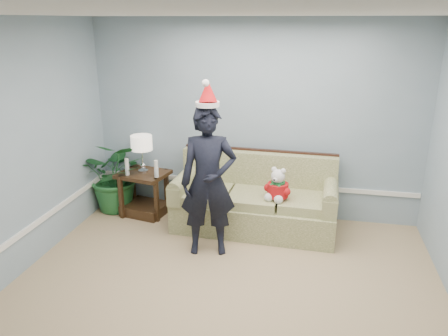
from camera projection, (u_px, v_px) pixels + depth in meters
name	position (u px, v px, depth m)	size (l,w,h in m)	color
room_shell	(211.00, 186.00, 3.60)	(4.54, 5.04, 2.74)	tan
wainscot_trim	(139.00, 214.00, 5.21)	(4.49, 4.99, 0.06)	white
sofa	(255.00, 202.00, 5.82)	(2.13, 0.97, 0.99)	#5C6831
side_table	(145.00, 198.00, 6.23)	(0.74, 0.66, 0.63)	#3D2816
table_lamp	(142.00, 144.00, 6.01)	(0.29, 0.29, 0.53)	silver
candle_pair	(142.00, 168.00, 5.94)	(0.48, 0.06, 0.24)	silver
houseplant	(117.00, 175.00, 6.28)	(0.96, 0.83, 1.07)	#1E5B2A
man	(208.00, 182.00, 5.02)	(0.65, 0.42, 1.77)	black
santa_hat	(208.00, 94.00, 4.70)	(0.32, 0.35, 0.31)	silver
teddy_bear	(278.00, 188.00, 5.42)	(0.34, 0.34, 0.43)	silver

